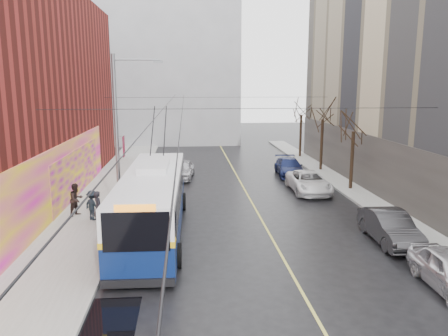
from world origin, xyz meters
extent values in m
plane|color=black|center=(0.00, 0.00, 0.00)|extent=(140.00, 140.00, 0.00)
cube|color=gray|center=(-8.00, 12.00, 0.07)|extent=(4.00, 60.00, 0.15)
cube|color=gray|center=(9.00, 12.00, 0.07)|extent=(2.00, 60.00, 0.15)
cube|color=#BFB74C|center=(1.50, 14.00, 0.00)|extent=(0.12, 50.00, 0.01)
cube|color=#E505B6|center=(-9.96, 10.00, 2.00)|extent=(0.08, 28.00, 4.00)
cube|color=#9F059A|center=(-9.92, 16.00, 1.60)|extent=(0.06, 12.00, 3.20)
cube|color=#4C4742|center=(9.97, 14.00, 2.00)|extent=(0.06, 36.00, 4.00)
cube|color=gray|center=(-6.00, 45.00, 9.00)|extent=(20.00, 12.00, 18.00)
cylinder|color=slate|center=(-6.30, 10.00, 4.50)|extent=(0.20, 0.20, 9.00)
cube|color=maroon|center=(-5.95, 10.00, 4.20)|extent=(0.04, 0.60, 1.10)
cylinder|color=slate|center=(-5.10, 10.00, 8.70)|extent=(2.40, 0.10, 0.10)
cube|color=slate|center=(-4.00, 10.00, 8.60)|extent=(0.50, 0.22, 0.12)
cylinder|color=black|center=(-3.80, 15.00, 6.20)|extent=(0.02, 60.00, 0.02)
cylinder|color=black|center=(-2.80, 15.00, 6.20)|extent=(0.02, 60.00, 0.02)
cylinder|color=black|center=(0.00, 6.00, 6.40)|extent=(18.00, 0.02, 0.02)
cylinder|color=black|center=(0.00, 22.00, 6.40)|extent=(18.00, 0.02, 0.02)
cylinder|color=black|center=(9.00, 16.00, 2.10)|extent=(0.24, 0.24, 4.20)
cylinder|color=black|center=(9.00, 23.00, 2.24)|extent=(0.24, 0.24, 4.48)
cylinder|color=black|center=(9.00, 30.00, 2.18)|extent=(0.24, 0.24, 4.37)
cube|color=black|center=(-5.46, -0.15, 0.00)|extent=(2.32, 2.79, 0.01)
ellipsoid|color=slate|center=(-1.57, 9.66, 6.95)|extent=(0.44, 0.20, 0.12)
ellipsoid|color=slate|center=(-1.02, 11.81, 8.55)|extent=(0.44, 0.20, 0.12)
ellipsoid|color=slate|center=(-3.23, 11.09, 6.30)|extent=(0.44, 0.20, 0.12)
cube|color=#091847|center=(-4.34, 7.92, 1.00)|extent=(2.99, 12.62, 1.57)
cube|color=silver|center=(-4.34, 7.92, 2.46)|extent=(2.99, 12.62, 1.36)
cube|color=gold|center=(-4.34, 7.92, 1.78)|extent=(3.03, 12.67, 0.23)
cube|color=black|center=(-4.47, 1.63, 2.30)|extent=(2.41, 0.09, 1.47)
cube|color=black|center=(-4.20, 14.21, 2.30)|extent=(2.41, 0.09, 1.26)
cube|color=black|center=(-5.72, 7.95, 2.36)|extent=(0.29, 11.52, 1.05)
cube|color=black|center=(-2.95, 7.89, 2.36)|extent=(0.29, 11.52, 1.05)
cube|color=silver|center=(-4.31, 8.97, 3.30)|extent=(1.53, 3.17, 0.31)
cube|color=black|center=(-4.47, 1.58, 0.37)|extent=(2.73, 0.18, 0.31)
cylinder|color=black|center=(-5.79, 3.76, 0.52)|extent=(0.34, 1.05, 1.05)
cylinder|color=black|center=(-3.06, 3.70, 0.52)|extent=(0.34, 1.05, 1.05)
cylinder|color=black|center=(-5.61, 12.14, 0.52)|extent=(0.34, 1.05, 1.05)
cylinder|color=black|center=(-2.89, 12.08, 0.52)|extent=(0.34, 1.05, 1.05)
cylinder|color=black|center=(-4.60, 12.64, 4.82)|extent=(0.14, 3.64, 2.57)
cylinder|color=black|center=(-3.87, 12.62, 4.82)|extent=(0.14, 3.64, 2.57)
imported|color=#29292C|center=(7.00, 5.75, 0.76)|extent=(1.78, 4.66, 1.52)
imported|color=white|center=(5.86, 15.71, 0.73)|extent=(2.50, 5.27, 1.45)
imported|color=navy|center=(5.80, 21.28, 0.71)|extent=(2.29, 5.03, 1.43)
imported|color=#BBBBC0|center=(-3.01, 20.95, 0.74)|extent=(2.26, 4.51, 1.47)
imported|color=black|center=(-7.26, 9.05, 1.09)|extent=(0.67, 0.80, 1.87)
imported|color=black|center=(-8.85, 11.01, 1.08)|extent=(1.07, 1.13, 1.85)
imported|color=black|center=(-7.79, 10.11, 0.97)|extent=(1.21, 1.14, 1.65)
camera|label=1|loc=(-2.64, -13.38, 7.51)|focal=35.00mm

